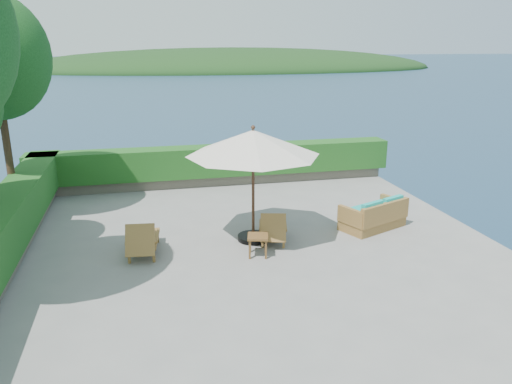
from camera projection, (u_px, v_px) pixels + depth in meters
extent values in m
plane|color=gray|center=(251.00, 245.00, 12.26)|extent=(12.00, 12.00, 0.00)
cube|color=#60584C|center=(252.00, 301.00, 12.71)|extent=(12.00, 12.00, 3.00)
plane|color=#163447|center=(252.00, 350.00, 13.13)|extent=(600.00, 600.00, 0.00)
ellipsoid|color=black|center=(232.00, 69.00, 149.13)|extent=(126.00, 57.60, 12.60)
cube|color=#696154|center=(217.00, 179.00, 17.44)|extent=(12.00, 0.60, 0.36)
cube|color=#696154|center=(4.00, 259.00, 11.01)|extent=(0.60, 12.00, 0.36)
cube|color=#1E4B15|center=(216.00, 161.00, 17.25)|extent=(12.40, 0.90, 1.00)
cube|color=#1E4B15|center=(0.00, 231.00, 10.82)|extent=(0.90, 12.40, 1.00)
cylinder|color=#3E2B17|center=(6.00, 138.00, 13.29)|extent=(0.20, 0.20, 4.68)
cylinder|color=black|center=(253.00, 238.00, 12.55)|extent=(0.86, 0.86, 0.12)
cylinder|color=#3C2315|center=(253.00, 187.00, 12.16)|extent=(0.08, 0.08, 2.80)
cone|color=beige|center=(253.00, 143.00, 11.85)|extent=(3.58, 3.58, 0.62)
sphere|color=#3C2315|center=(253.00, 127.00, 11.74)|extent=(0.11, 0.11, 0.10)
cube|color=olive|center=(129.00, 258.00, 11.20)|extent=(0.06, 0.06, 0.25)
cube|color=olive|center=(154.00, 257.00, 11.26)|extent=(0.06, 0.06, 0.25)
cube|color=olive|center=(135.00, 238.00, 12.32)|extent=(0.06, 0.06, 0.25)
cube|color=olive|center=(158.00, 238.00, 12.38)|extent=(0.06, 0.06, 0.25)
cube|color=olive|center=(144.00, 239.00, 11.83)|extent=(0.78, 1.33, 0.09)
cube|color=olive|center=(140.00, 240.00, 11.06)|extent=(0.69, 0.48, 0.68)
cube|color=olive|center=(128.00, 237.00, 11.57)|extent=(0.15, 0.83, 0.05)
cube|color=olive|center=(157.00, 236.00, 11.64)|extent=(0.15, 0.83, 0.05)
cube|color=olive|center=(262.00, 243.00, 12.05)|extent=(0.07, 0.07, 0.24)
cube|color=olive|center=(284.00, 243.00, 12.04)|extent=(0.07, 0.07, 0.24)
cube|color=olive|center=(263.00, 227.00, 13.11)|extent=(0.07, 0.07, 0.24)
cube|color=olive|center=(282.00, 227.00, 13.10)|extent=(0.07, 0.07, 0.24)
cube|color=olive|center=(273.00, 228.00, 12.62)|extent=(0.88, 1.31, 0.08)
cube|color=olive|center=(273.00, 228.00, 11.88)|extent=(0.68, 0.52, 0.64)
cube|color=olive|center=(260.00, 225.00, 12.41)|extent=(0.24, 0.77, 0.05)
cube|color=olive|center=(285.00, 225.00, 12.39)|extent=(0.24, 0.77, 0.05)
cube|color=brown|center=(250.00, 250.00, 11.40)|extent=(0.06, 0.06, 0.45)
cube|color=brown|center=(266.00, 250.00, 11.40)|extent=(0.06, 0.06, 0.45)
cube|color=brown|center=(250.00, 243.00, 11.76)|extent=(0.06, 0.06, 0.45)
cube|color=brown|center=(266.00, 244.00, 11.75)|extent=(0.06, 0.06, 0.45)
cube|color=brown|center=(258.00, 237.00, 11.50)|extent=(0.57, 0.57, 0.05)
cube|color=olive|center=(372.00, 221.00, 13.33)|extent=(1.94, 1.48, 0.39)
cube|color=olive|center=(385.00, 213.00, 12.92)|extent=(1.65, 0.81, 0.53)
cube|color=olive|center=(351.00, 217.00, 12.78)|extent=(0.45, 0.85, 0.44)
cube|color=olive|center=(393.00, 205.00, 13.72)|extent=(0.45, 0.85, 0.44)
cube|color=teal|center=(361.00, 213.00, 13.06)|extent=(0.97, 0.94, 0.17)
cube|color=teal|center=(382.00, 208.00, 13.52)|extent=(0.97, 0.94, 0.17)
cube|color=teal|center=(372.00, 209.00, 12.72)|extent=(0.68, 0.39, 0.35)
cube|color=teal|center=(393.00, 203.00, 13.18)|extent=(0.68, 0.39, 0.35)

